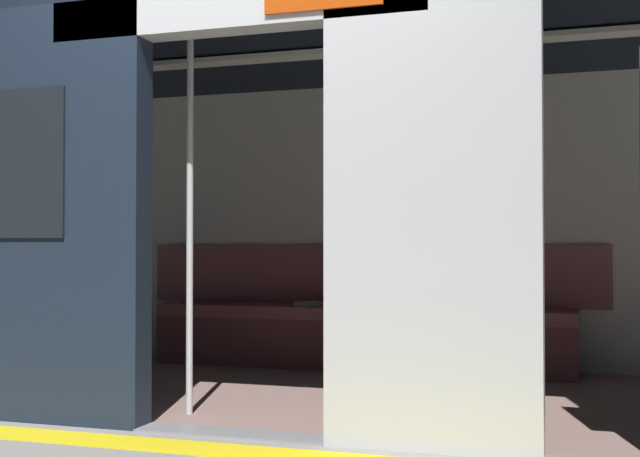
{
  "coord_description": "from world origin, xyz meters",
  "views": [
    {
      "loc": [
        -1.63,
        3.69,
        0.89
      ],
      "look_at": [
        -0.03,
        -1.25,
        1.0
      ],
      "focal_mm": 47.35,
      "sensor_mm": 36.0,
      "label": 1
    }
  ],
  "objects_px": {
    "handbag": "(426,296)",
    "bench_seat": "(357,322)",
    "book": "(311,304)",
    "grab_pole_door": "(190,217)",
    "train_car": "(303,150)",
    "person_seated": "(367,277)"
  },
  "relations": [
    {
      "from": "handbag",
      "to": "bench_seat",
      "type": "bearing_deg",
      "value": 6.38
    },
    {
      "from": "book",
      "to": "grab_pole_door",
      "type": "relative_size",
      "value": 0.1
    },
    {
      "from": "book",
      "to": "train_car",
      "type": "bearing_deg",
      "value": 132.43
    },
    {
      "from": "person_seated",
      "to": "book",
      "type": "xyz_separation_m",
      "value": [
        0.46,
        -0.1,
        -0.21
      ]
    },
    {
      "from": "handbag",
      "to": "book",
      "type": "distance_m",
      "value": 0.86
    },
    {
      "from": "train_car",
      "to": "handbag",
      "type": "xyz_separation_m",
      "value": [
        -0.55,
        -1.08,
        -0.95
      ]
    },
    {
      "from": "train_car",
      "to": "bench_seat",
      "type": "bearing_deg",
      "value": -93.41
    },
    {
      "from": "person_seated",
      "to": "book",
      "type": "height_order",
      "value": "person_seated"
    },
    {
      "from": "bench_seat",
      "to": "train_car",
      "type": "bearing_deg",
      "value": 86.59
    },
    {
      "from": "bench_seat",
      "to": "book",
      "type": "bearing_deg",
      "value": -8.08
    },
    {
      "from": "bench_seat",
      "to": "grab_pole_door",
      "type": "xyz_separation_m",
      "value": [
        0.42,
        1.84,
        0.7
      ]
    },
    {
      "from": "person_seated",
      "to": "handbag",
      "type": "distance_m",
      "value": 0.44
    },
    {
      "from": "train_car",
      "to": "grab_pole_door",
      "type": "height_order",
      "value": "train_car"
    },
    {
      "from": "train_car",
      "to": "person_seated",
      "type": "height_order",
      "value": "train_car"
    },
    {
      "from": "grab_pole_door",
      "to": "train_car",
      "type": "bearing_deg",
      "value": -113.45
    },
    {
      "from": "book",
      "to": "grab_pole_door",
      "type": "distance_m",
      "value": 1.98
    },
    {
      "from": "person_seated",
      "to": "train_car",
      "type": "bearing_deg",
      "value": 81.31
    },
    {
      "from": "handbag",
      "to": "person_seated",
      "type": "bearing_deg",
      "value": 14.8
    },
    {
      "from": "person_seated",
      "to": "book",
      "type": "bearing_deg",
      "value": -12.87
    },
    {
      "from": "train_car",
      "to": "handbag",
      "type": "bearing_deg",
      "value": -117.14
    },
    {
      "from": "person_seated",
      "to": "handbag",
      "type": "relative_size",
      "value": 4.54
    },
    {
      "from": "train_car",
      "to": "grab_pole_door",
      "type": "distance_m",
      "value": 0.99
    }
  ]
}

